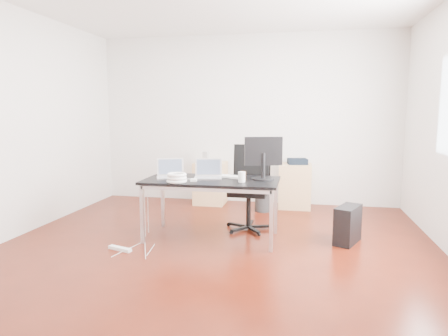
% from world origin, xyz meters
% --- Properties ---
extents(room_shell, '(5.00, 5.00, 5.00)m').
position_xyz_m(room_shell, '(0.04, 0.00, 1.40)').
color(room_shell, '#3E1007').
rests_on(room_shell, ground).
extents(desk, '(1.60, 0.80, 0.73)m').
position_xyz_m(desk, '(-0.13, 0.41, 0.68)').
color(desk, black).
rests_on(desk, ground).
extents(office_chair, '(0.49, 0.51, 1.08)m').
position_xyz_m(office_chair, '(0.27, 0.93, 0.61)').
color(office_chair, black).
rests_on(office_chair, ground).
extents(filing_cabinet_left, '(0.50, 0.50, 0.70)m').
position_xyz_m(filing_cabinet_left, '(-0.57, 2.23, 0.35)').
color(filing_cabinet_left, tan).
rests_on(filing_cabinet_left, ground).
extents(filing_cabinet_right, '(0.50, 0.50, 0.70)m').
position_xyz_m(filing_cabinet_right, '(0.83, 2.23, 0.35)').
color(filing_cabinet_right, tan).
rests_on(filing_cabinet_right, ground).
extents(pc_tower, '(0.36, 0.49, 0.44)m').
position_xyz_m(pc_tower, '(1.48, 0.55, 0.22)').
color(pc_tower, black).
rests_on(pc_tower, ground).
extents(wastebasket, '(0.30, 0.30, 0.28)m').
position_xyz_m(wastebasket, '(0.35, 1.86, 0.14)').
color(wastebasket, black).
rests_on(wastebasket, ground).
extents(power_strip, '(0.30, 0.15, 0.04)m').
position_xyz_m(power_strip, '(-1.03, -0.22, 0.02)').
color(power_strip, white).
rests_on(power_strip, ground).
extents(laptop_left, '(0.40, 0.36, 0.23)m').
position_xyz_m(laptop_left, '(-0.65, 0.43, 0.79)').
color(laptop_left, silver).
rests_on(laptop_left, desk).
extents(laptop_right, '(0.37, 0.31, 0.23)m').
position_xyz_m(laptop_right, '(-0.19, 0.50, 0.79)').
color(laptop_right, silver).
rests_on(laptop_right, desk).
extents(monitor, '(0.44, 0.26, 0.51)m').
position_xyz_m(monitor, '(0.48, 0.51, 1.01)').
color(monitor, black).
rests_on(monitor, desk).
extents(keyboard, '(0.46, 0.29, 0.02)m').
position_xyz_m(keyboard, '(0.04, 0.60, 0.74)').
color(keyboard, white).
rests_on(keyboard, desk).
extents(cup_white, '(0.10, 0.10, 0.12)m').
position_xyz_m(cup_white, '(0.26, 0.28, 0.79)').
color(cup_white, white).
rests_on(cup_white, desk).
extents(cup_brown, '(0.09, 0.09, 0.10)m').
position_xyz_m(cup_brown, '(0.25, 0.45, 0.78)').
color(cup_brown, '#53311C').
rests_on(cup_brown, desk).
extents(cable_coil, '(0.24, 0.24, 0.11)m').
position_xyz_m(cable_coil, '(-0.47, 0.12, 0.78)').
color(cable_coil, white).
rests_on(cable_coil, desk).
extents(power_adapter, '(0.08, 0.08, 0.03)m').
position_xyz_m(power_adapter, '(-0.30, 0.23, 0.74)').
color(power_adapter, white).
rests_on(power_adapter, desk).
extents(speaker, '(0.11, 0.10, 0.18)m').
position_xyz_m(speaker, '(-0.63, 2.19, 0.79)').
color(speaker, '#9E9E9E').
rests_on(speaker, filing_cabinet_left).
extents(navy_garment, '(0.34, 0.29, 0.09)m').
position_xyz_m(navy_garment, '(0.86, 2.26, 0.74)').
color(navy_garment, black).
rests_on(navy_garment, filing_cabinet_right).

